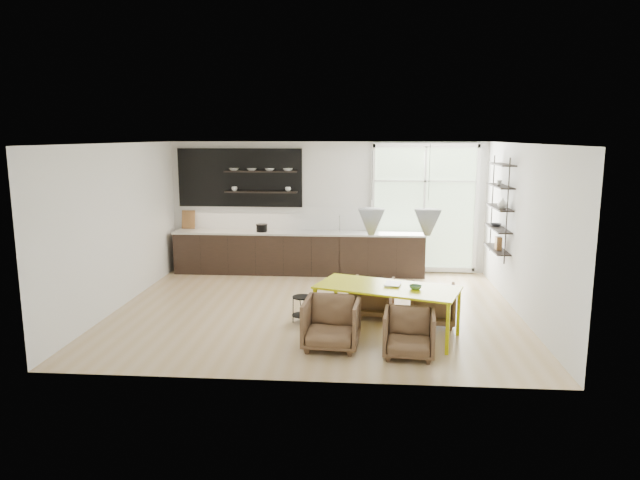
{
  "coord_description": "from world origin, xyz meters",
  "views": [
    {
      "loc": [
        0.82,
        -9.65,
        3.02
      ],
      "look_at": [
        0.03,
        0.6,
        1.14
      ],
      "focal_mm": 32.0,
      "sensor_mm": 36.0,
      "label": 1
    }
  ],
  "objects_px": {
    "armchair_front_right": "(409,333)",
    "armchair_back_left": "(372,297)",
    "armchair_back_right": "(433,304)",
    "armchair_front_left": "(331,323)",
    "wire_stool": "(302,306)",
    "dining_table": "(387,290)"
  },
  "relations": [
    {
      "from": "dining_table",
      "to": "wire_stool",
      "type": "xyz_separation_m",
      "value": [
        -1.35,
        0.51,
        -0.44
      ]
    },
    {
      "from": "armchair_front_left",
      "to": "wire_stool",
      "type": "height_order",
      "value": "armchair_front_left"
    },
    {
      "from": "armchair_front_right",
      "to": "armchair_front_left",
      "type": "bearing_deg",
      "value": 173.3
    },
    {
      "from": "armchair_back_left",
      "to": "wire_stool",
      "type": "height_order",
      "value": "armchair_back_left"
    },
    {
      "from": "dining_table",
      "to": "wire_stool",
      "type": "bearing_deg",
      "value": 178.11
    },
    {
      "from": "armchair_front_left",
      "to": "wire_stool",
      "type": "relative_size",
      "value": 1.83
    },
    {
      "from": "armchair_back_left",
      "to": "wire_stool",
      "type": "xyz_separation_m",
      "value": [
        -1.14,
        -0.46,
        -0.04
      ]
    },
    {
      "from": "armchair_back_left",
      "to": "armchair_back_right",
      "type": "distance_m",
      "value": 1.05
    },
    {
      "from": "dining_table",
      "to": "armchair_back_left",
      "type": "height_order",
      "value": "dining_table"
    },
    {
      "from": "dining_table",
      "to": "armchair_front_right",
      "type": "relative_size",
      "value": 3.23
    },
    {
      "from": "armchair_back_right",
      "to": "armchair_front_left",
      "type": "height_order",
      "value": "armchair_front_left"
    },
    {
      "from": "armchair_front_right",
      "to": "armchair_back_right",
      "type": "bearing_deg",
      "value": 76.11
    },
    {
      "from": "armchair_front_right",
      "to": "wire_stool",
      "type": "relative_size",
      "value": 1.63
    },
    {
      "from": "dining_table",
      "to": "armchair_back_left",
      "type": "distance_m",
      "value": 1.07
    },
    {
      "from": "armchair_front_right",
      "to": "armchair_back_left",
      "type": "bearing_deg",
      "value": 110.49
    },
    {
      "from": "dining_table",
      "to": "armchair_back_left",
      "type": "relative_size",
      "value": 3.27
    },
    {
      "from": "dining_table",
      "to": "armchair_back_left",
      "type": "xyz_separation_m",
      "value": [
        -0.21,
        0.97,
        -0.4
      ]
    },
    {
      "from": "armchair_front_right",
      "to": "wire_stool",
      "type": "height_order",
      "value": "armchair_front_right"
    },
    {
      "from": "dining_table",
      "to": "armchair_front_left",
      "type": "relative_size",
      "value": 2.87
    },
    {
      "from": "armchair_front_left",
      "to": "wire_stool",
      "type": "distance_m",
      "value": 1.23
    },
    {
      "from": "armchair_back_left",
      "to": "armchair_front_right",
      "type": "xyz_separation_m",
      "value": [
        0.49,
        -1.79,
        0.0
      ]
    },
    {
      "from": "dining_table",
      "to": "wire_stool",
      "type": "height_order",
      "value": "dining_table"
    }
  ]
}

